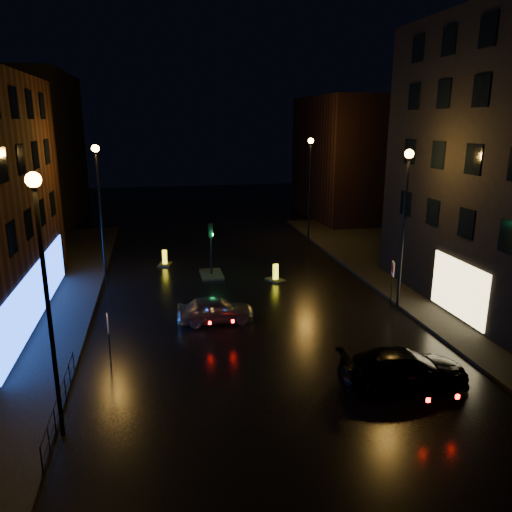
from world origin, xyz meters
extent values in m
plane|color=black|center=(0.00, 0.00, 0.00)|extent=(120.00, 120.00, 0.00)
cube|color=black|center=(14.00, 8.00, 0.07)|extent=(12.00, 44.00, 0.15)
cube|color=black|center=(-16.00, 35.00, 7.00)|extent=(8.00, 16.00, 14.00)
cube|color=black|center=(15.00, 32.00, 6.00)|extent=(8.00, 14.00, 12.00)
cylinder|color=black|center=(-7.80, -2.00, 4.00)|extent=(0.14, 0.14, 8.00)
cylinder|color=black|center=(-7.80, -2.00, 8.00)|extent=(0.20, 0.20, 0.25)
sphere|color=orange|center=(-7.80, -2.00, 8.15)|extent=(0.44, 0.44, 0.44)
cylinder|color=black|center=(-7.80, 14.00, 4.00)|extent=(0.14, 0.14, 8.00)
cylinder|color=black|center=(-7.80, 14.00, 8.00)|extent=(0.20, 0.20, 0.25)
sphere|color=orange|center=(-7.80, 14.00, 8.15)|extent=(0.44, 0.44, 0.44)
cylinder|color=black|center=(7.80, 6.00, 4.00)|extent=(0.14, 0.14, 8.00)
cylinder|color=black|center=(7.80, 6.00, 8.00)|extent=(0.20, 0.20, 0.25)
sphere|color=orange|center=(7.80, 6.00, 8.15)|extent=(0.44, 0.44, 0.44)
cylinder|color=black|center=(7.80, 22.00, 4.00)|extent=(0.14, 0.14, 8.00)
cylinder|color=black|center=(7.80, 22.00, 8.00)|extent=(0.20, 0.20, 0.25)
sphere|color=orange|center=(7.80, 22.00, 8.15)|extent=(0.44, 0.44, 0.44)
cube|color=black|center=(-1.20, 14.00, 0.06)|extent=(1.40, 2.40, 0.12)
cylinder|color=black|center=(-1.20, 14.00, 1.40)|extent=(0.12, 0.12, 2.80)
cube|color=black|center=(-1.20, 14.00, 3.00)|extent=(0.28, 0.22, 0.90)
cylinder|color=#0CFF59|center=(-1.06, 14.00, 2.72)|extent=(0.05, 0.18, 0.18)
cylinder|color=black|center=(-8.00, -1.00, 0.97)|extent=(0.05, 6.00, 0.05)
cylinder|color=black|center=(-8.00, -1.00, 0.50)|extent=(0.04, 6.00, 0.04)
cylinder|color=black|center=(-8.00, -4.00, 0.50)|extent=(0.04, 0.04, 1.00)
cylinder|color=black|center=(-8.00, -1.00, 0.50)|extent=(0.04, 0.04, 1.00)
cylinder|color=black|center=(-8.00, 2.00, 0.50)|extent=(0.04, 0.04, 1.00)
imported|color=#B4B7BC|center=(-1.87, 6.25, 0.65)|extent=(3.83, 1.62, 1.29)
imported|color=black|center=(4.34, -1.34, 0.71)|extent=(5.02, 2.27, 1.43)
cube|color=black|center=(2.61, 12.08, 0.05)|extent=(1.23, 1.45, 0.10)
cube|color=yellow|center=(2.61, 12.08, 0.56)|extent=(0.34, 0.28, 1.02)
cube|color=black|center=(2.61, 12.08, 0.56)|extent=(0.29, 0.14, 0.61)
cube|color=black|center=(-4.11, 16.97, 0.05)|extent=(1.09, 1.39, 0.10)
cube|color=yellow|center=(-4.11, 16.97, 0.56)|extent=(0.32, 0.25, 1.03)
cube|color=black|center=(-4.11, 16.97, 0.56)|extent=(0.30, 0.09, 0.62)
cylinder|color=black|center=(-6.67, 2.71, 1.04)|extent=(0.06, 0.06, 2.07)
cube|color=white|center=(-6.67, 2.71, 1.79)|extent=(0.11, 0.52, 0.71)
cylinder|color=#B20C0C|center=(-6.64, 2.72, 1.79)|extent=(0.07, 0.41, 0.41)
cylinder|color=black|center=(7.90, 6.96, 1.15)|extent=(0.06, 0.06, 2.30)
cube|color=white|center=(7.90, 6.96, 1.99)|extent=(0.21, 0.57, 0.78)
cylinder|color=#B20C0C|center=(7.87, 6.97, 1.99)|extent=(0.15, 0.45, 0.46)
camera|label=1|loc=(-4.46, -16.88, 9.76)|focal=35.00mm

